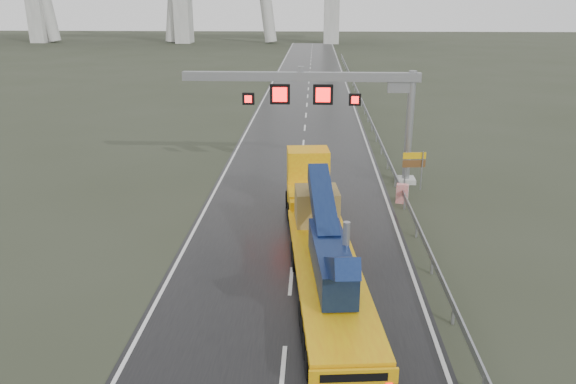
# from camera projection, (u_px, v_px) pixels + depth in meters

# --- Properties ---
(ground) EXTENTS (400.00, 400.00, 0.00)m
(ground) POSITION_uv_depth(u_px,v_px,m) (286.00, 335.00, 20.04)
(ground) COLOR #2D3223
(ground) RESTS_ON ground
(road) EXTENTS (11.00, 200.00, 0.02)m
(road) POSITION_uv_depth(u_px,v_px,m) (306.00, 115.00, 57.82)
(road) COLOR black
(road) RESTS_ON ground
(guardrail) EXTENTS (0.20, 140.00, 1.40)m
(guardrail) POSITION_uv_depth(u_px,v_px,m) (375.00, 131.00, 47.87)
(guardrail) COLOR gray
(guardrail) RESTS_ON ground
(sign_gantry) EXTENTS (14.90, 1.20, 7.42)m
(sign_gantry) POSITION_uv_depth(u_px,v_px,m) (334.00, 96.00, 35.11)
(sign_gantry) COLOR #AAAAA6
(sign_gantry) RESTS_ON ground
(heavy_haul_truck) EXTENTS (4.21, 17.72, 4.13)m
(heavy_haul_truck) POSITION_uv_depth(u_px,v_px,m) (319.00, 221.00, 26.00)
(heavy_haul_truck) COLOR orange
(heavy_haul_truck) RESTS_ON ground
(exit_sign_pair) EXTENTS (1.43, 0.23, 2.46)m
(exit_sign_pair) POSITION_uv_depth(u_px,v_px,m) (414.00, 163.00, 34.75)
(exit_sign_pair) COLOR gray
(exit_sign_pair) RESTS_ON ground
(striped_barrier) EXTENTS (0.75, 0.51, 1.16)m
(striped_barrier) POSITION_uv_depth(u_px,v_px,m) (402.00, 194.00, 32.80)
(striped_barrier) COLOR red
(striped_barrier) RESTS_ON ground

